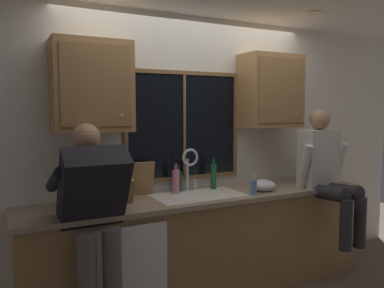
{
  "coord_description": "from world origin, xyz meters",
  "views": [
    {
      "loc": [
        -1.64,
        -3.25,
        1.68
      ],
      "look_at": [
        -0.14,
        -0.3,
        1.38
      ],
      "focal_mm": 35.85,
      "sensor_mm": 36.0,
      "label": 1
    }
  ],
  "objects_px": {
    "cutting_board": "(139,179)",
    "soap_dispenser": "(253,187)",
    "knife_block": "(124,190)",
    "bottle_tall_clear": "(176,181)",
    "mixing_bowl": "(263,185)",
    "person_standing": "(94,212)",
    "bottle_green_glass": "(213,176)",
    "bottle_amber_small": "(178,181)",
    "person_sitting_on_counter": "(326,169)"
  },
  "relations": [
    {
      "from": "person_standing",
      "to": "person_sitting_on_counter",
      "type": "height_order",
      "value": "person_sitting_on_counter"
    },
    {
      "from": "bottle_tall_clear",
      "to": "person_sitting_on_counter",
      "type": "bearing_deg",
      "value": -17.17
    },
    {
      "from": "person_standing",
      "to": "soap_dispenser",
      "type": "height_order",
      "value": "person_standing"
    },
    {
      "from": "bottle_green_glass",
      "to": "bottle_tall_clear",
      "type": "distance_m",
      "value": 0.4
    },
    {
      "from": "person_sitting_on_counter",
      "to": "mixing_bowl",
      "type": "distance_m",
      "value": 0.66
    },
    {
      "from": "soap_dispenser",
      "to": "cutting_board",
      "type": "bearing_deg",
      "value": 155.1
    },
    {
      "from": "soap_dispenser",
      "to": "bottle_tall_clear",
      "type": "height_order",
      "value": "bottle_tall_clear"
    },
    {
      "from": "bottle_tall_clear",
      "to": "bottle_green_glass",
      "type": "bearing_deg",
      "value": 0.6
    },
    {
      "from": "knife_block",
      "to": "mixing_bowl",
      "type": "bearing_deg",
      "value": -5.82
    },
    {
      "from": "person_sitting_on_counter",
      "to": "bottle_green_glass",
      "type": "xyz_separation_m",
      "value": [
        -1.01,
        0.44,
        -0.06
      ]
    },
    {
      "from": "knife_block",
      "to": "bottle_green_glass",
      "type": "relative_size",
      "value": 1.04
    },
    {
      "from": "bottle_amber_small",
      "to": "person_standing",
      "type": "bearing_deg",
      "value": -148.38
    },
    {
      "from": "cutting_board",
      "to": "soap_dispenser",
      "type": "bearing_deg",
      "value": -24.9
    },
    {
      "from": "person_standing",
      "to": "bottle_tall_clear",
      "type": "distance_m",
      "value": 0.98
    },
    {
      "from": "mixing_bowl",
      "to": "bottle_amber_small",
      "type": "height_order",
      "value": "bottle_amber_small"
    },
    {
      "from": "mixing_bowl",
      "to": "cutting_board",
      "type": "bearing_deg",
      "value": 163.56
    },
    {
      "from": "knife_block",
      "to": "cutting_board",
      "type": "xyz_separation_m",
      "value": [
        0.19,
        0.19,
        0.04
      ]
    },
    {
      "from": "cutting_board",
      "to": "bottle_amber_small",
      "type": "distance_m",
      "value": 0.39
    },
    {
      "from": "bottle_green_glass",
      "to": "bottle_amber_small",
      "type": "distance_m",
      "value": 0.34
    },
    {
      "from": "mixing_bowl",
      "to": "bottle_green_glass",
      "type": "bearing_deg",
      "value": 144.06
    },
    {
      "from": "mixing_bowl",
      "to": "bottle_tall_clear",
      "type": "relative_size",
      "value": 0.8
    },
    {
      "from": "bottle_green_glass",
      "to": "soap_dispenser",
      "type": "bearing_deg",
      "value": -62.84
    },
    {
      "from": "person_standing",
      "to": "bottle_tall_clear",
      "type": "xyz_separation_m",
      "value": [
        0.85,
        0.49,
        0.07
      ]
    },
    {
      "from": "soap_dispenser",
      "to": "bottle_green_glass",
      "type": "distance_m",
      "value": 0.43
    },
    {
      "from": "person_standing",
      "to": "bottle_green_glass",
      "type": "xyz_separation_m",
      "value": [
        1.24,
        0.49,
        0.08
      ]
    },
    {
      "from": "mixing_bowl",
      "to": "bottle_green_glass",
      "type": "relative_size",
      "value": 0.73
    },
    {
      "from": "person_sitting_on_counter",
      "to": "cutting_board",
      "type": "height_order",
      "value": "person_sitting_on_counter"
    },
    {
      "from": "person_standing",
      "to": "cutting_board",
      "type": "xyz_separation_m",
      "value": [
        0.52,
        0.54,
        0.1
      ]
    },
    {
      "from": "person_standing",
      "to": "cutting_board",
      "type": "relative_size",
      "value": 5.16
    },
    {
      "from": "knife_block",
      "to": "bottle_tall_clear",
      "type": "height_order",
      "value": "knife_block"
    },
    {
      "from": "bottle_green_glass",
      "to": "bottle_amber_small",
      "type": "height_order",
      "value": "bottle_green_glass"
    },
    {
      "from": "knife_block",
      "to": "cutting_board",
      "type": "bearing_deg",
      "value": 44.83
    },
    {
      "from": "person_standing",
      "to": "soap_dispenser",
      "type": "relative_size",
      "value": 8.37
    },
    {
      "from": "person_standing",
      "to": "mixing_bowl",
      "type": "relative_size",
      "value": 7.02
    },
    {
      "from": "person_sitting_on_counter",
      "to": "cutting_board",
      "type": "xyz_separation_m",
      "value": [
        -1.73,
        0.49,
        -0.03
      ]
    },
    {
      "from": "bottle_green_glass",
      "to": "person_sitting_on_counter",
      "type": "bearing_deg",
      "value": -23.54
    },
    {
      "from": "knife_block",
      "to": "bottle_tall_clear",
      "type": "bearing_deg",
      "value": 14.89
    },
    {
      "from": "mixing_bowl",
      "to": "soap_dispenser",
      "type": "bearing_deg",
      "value": -151.83
    },
    {
      "from": "person_standing",
      "to": "bottle_amber_small",
      "type": "bearing_deg",
      "value": 31.62
    },
    {
      "from": "cutting_board",
      "to": "soap_dispenser",
      "type": "relative_size",
      "value": 1.62
    },
    {
      "from": "soap_dispenser",
      "to": "bottle_tall_clear",
      "type": "relative_size",
      "value": 0.67
    },
    {
      "from": "soap_dispenser",
      "to": "bottle_green_glass",
      "type": "relative_size",
      "value": 0.61
    },
    {
      "from": "person_standing",
      "to": "soap_dispenser",
      "type": "bearing_deg",
      "value": 4.65
    },
    {
      "from": "knife_block",
      "to": "soap_dispenser",
      "type": "bearing_deg",
      "value": -11.81
    },
    {
      "from": "cutting_board",
      "to": "bottle_tall_clear",
      "type": "xyz_separation_m",
      "value": [
        0.33,
        -0.05,
        -0.03
      ]
    },
    {
      "from": "knife_block",
      "to": "mixing_bowl",
      "type": "distance_m",
      "value": 1.31
    },
    {
      "from": "cutting_board",
      "to": "bottle_amber_small",
      "type": "bearing_deg",
      "value": 2.37
    },
    {
      "from": "cutting_board",
      "to": "soap_dispenser",
      "type": "xyz_separation_m",
      "value": [
        0.92,
        -0.43,
        -0.08
      ]
    },
    {
      "from": "bottle_amber_small",
      "to": "soap_dispenser",
      "type": "bearing_deg",
      "value": -39.86
    },
    {
      "from": "cutting_board",
      "to": "soap_dispenser",
      "type": "height_order",
      "value": "cutting_board"
    }
  ]
}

